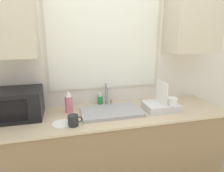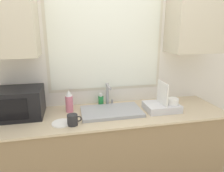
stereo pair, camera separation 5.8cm
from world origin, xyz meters
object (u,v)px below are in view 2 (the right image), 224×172
object	(u,v)px
faucet	(108,93)
spray_bottle	(69,102)
soap_bottle	(101,100)
microwave	(19,103)
dish_rack	(163,105)
mug_near_sink	(73,120)

from	to	relation	value
faucet	spray_bottle	world-z (taller)	faucet
soap_bottle	microwave	bearing A→B (deg)	-171.52
microwave	dish_rack	xyz separation A→B (m)	(1.36, -0.14, -0.08)
faucet	mug_near_sink	distance (m)	0.53
soap_bottle	spray_bottle	bearing A→B (deg)	-163.10
dish_rack	mug_near_sink	distance (m)	0.90
soap_bottle	mug_near_sink	world-z (taller)	soap_bottle
dish_rack	faucet	bearing A→B (deg)	156.29
spray_bottle	soap_bottle	distance (m)	0.35
faucet	soap_bottle	world-z (taller)	faucet
dish_rack	soap_bottle	world-z (taller)	dish_rack
faucet	soap_bottle	distance (m)	0.12
dish_rack	mug_near_sink	bearing A→B (deg)	-171.07
microwave	soap_bottle	size ratio (longest dim) A/B	3.08
microwave	dish_rack	distance (m)	1.37
dish_rack	spray_bottle	size ratio (longest dim) A/B	1.52
spray_bottle	mug_near_sink	world-z (taller)	spray_bottle
microwave	mug_near_sink	world-z (taller)	microwave
faucet	microwave	distance (m)	0.85
dish_rack	soap_bottle	xyz separation A→B (m)	(-0.58, 0.26, 0.00)
microwave	spray_bottle	xyz separation A→B (m)	(0.45, 0.02, -0.03)
microwave	dish_rack	world-z (taller)	dish_rack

